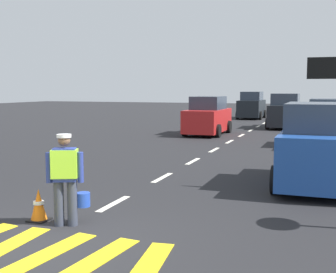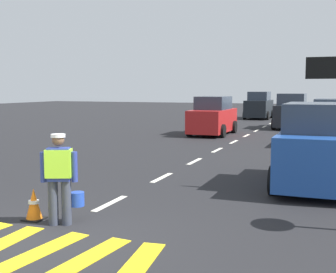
# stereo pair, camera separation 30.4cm
# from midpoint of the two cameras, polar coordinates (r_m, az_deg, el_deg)

# --- Properties ---
(ground_plane) EXTENTS (96.00, 96.00, 0.00)m
(ground_plane) POSITION_cam_midpoint_polar(r_m,az_deg,el_deg) (27.20, 10.27, 0.81)
(ground_plane) COLOR black
(crosswalk_stripes) EXTENTS (4.56, 1.93, 0.01)m
(crosswalk_stripes) POSITION_cam_midpoint_polar(r_m,az_deg,el_deg) (7.48, -18.56, -13.49)
(crosswalk_stripes) COLOR yellow
(crosswalk_stripes) RESTS_ON ground
(lane_center_line) EXTENTS (0.14, 46.40, 0.01)m
(lane_center_line) POSITION_cam_midpoint_polar(r_m,az_deg,el_deg) (31.34, 11.54, 1.49)
(lane_center_line) COLOR silver
(lane_center_line) RESTS_ON ground
(road_worker) EXTENTS (0.68, 0.56, 1.67)m
(road_worker) POSITION_cam_midpoint_polar(r_m,az_deg,el_deg) (8.31, -13.86, -4.78)
(road_worker) COLOR #383D4C
(road_worker) RESTS_ON ground
(traffic_cone_near) EXTENTS (0.36, 0.36, 0.61)m
(traffic_cone_near) POSITION_cam_midpoint_polar(r_m,az_deg,el_deg) (8.87, -17.11, -8.36)
(traffic_cone_near) COLOR black
(traffic_cone_near) RESTS_ON ground
(car_outgoing_far) EXTENTS (2.06, 4.16, 2.17)m
(car_outgoing_far) POSITION_cam_midpoint_polar(r_m,az_deg,el_deg) (28.92, 14.44, 3.04)
(car_outgoing_far) COLOR black
(car_outgoing_far) RESTS_ON ground
(car_parked_curbside) EXTENTS (1.87, 4.01, 2.12)m
(car_parked_curbside) POSITION_cam_midpoint_polar(r_m,az_deg,el_deg) (11.86, 17.56, -1.40)
(car_parked_curbside) COLOR #1E4799
(car_parked_curbside) RESTS_ON ground
(car_oncoming_third) EXTENTS (2.03, 4.14, 2.22)m
(car_oncoming_third) POSITION_cam_midpoint_polar(r_m,az_deg,el_deg) (37.65, 10.38, 3.84)
(car_oncoming_third) COLOR black
(car_oncoming_third) RESTS_ON ground
(car_oncoming_second) EXTENTS (1.98, 4.21, 2.06)m
(car_oncoming_second) POSITION_cam_midpoint_polar(r_m,az_deg,el_deg) (24.24, 4.75, 2.52)
(car_oncoming_second) COLOR red
(car_oncoming_second) RESTS_ON ground
(car_parked_far) EXTENTS (1.96, 4.30, 2.05)m
(car_parked_far) POSITION_cam_midpoint_polar(r_m,az_deg,el_deg) (20.30, 19.33, 1.48)
(car_parked_far) COLOR silver
(car_parked_far) RESTS_ON ground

